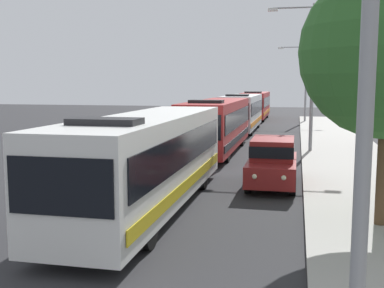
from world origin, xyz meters
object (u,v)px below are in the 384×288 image
object	(u,v)px
bus_middle	(242,111)
bus_fourth_in_line	(256,105)
white_suv	(273,160)
streetlamp_far	(306,74)
bus_lead	(149,158)
streetlamp_mid	(313,63)
streetlamp_near	(370,19)
bus_second_in_line	(217,124)

from	to	relation	value
bus_middle	bus_fourth_in_line	distance (m)	13.38
bus_fourth_in_line	white_suv	xyz separation A→B (m)	(3.70, -35.01, -0.66)
streetlamp_far	bus_lead	bearing A→B (deg)	-98.42
bus_middle	streetlamp_mid	size ratio (longest dim) A/B	1.34
bus_fourth_in_line	white_suv	bearing A→B (deg)	-83.97
bus_lead	streetlamp_near	world-z (taller)	streetlamp_near
streetlamp_mid	streetlamp_far	xyz separation A→B (m)	(-0.00, 22.41, -0.27)
bus_second_in_line	streetlamp_mid	bearing A→B (deg)	9.52
bus_second_in_line	bus_fourth_in_line	world-z (taller)	same
white_suv	streetlamp_far	world-z (taller)	streetlamp_far
bus_second_in_line	streetlamp_mid	distance (m)	6.52
bus_middle	bus_fourth_in_line	bearing A→B (deg)	90.00
bus_fourth_in_line	streetlamp_near	size ratio (longest dim) A/B	1.47
bus_lead	streetlamp_far	size ratio (longest dim) A/B	1.50
bus_middle	streetlamp_far	world-z (taller)	streetlamp_far
bus_second_in_line	streetlamp_far	distance (m)	24.16
streetlamp_mid	streetlamp_far	size ratio (longest dim) A/B	1.07
bus_lead	streetlamp_mid	xyz separation A→B (m)	(5.40, 14.06, 3.55)
bus_second_in_line	bus_fourth_in_line	distance (m)	26.25
streetlamp_near	bus_fourth_in_line	bearing A→B (deg)	96.45
bus_middle	streetlamp_far	bearing A→B (deg)	62.67
white_suv	streetlamp_near	world-z (taller)	streetlamp_near
bus_lead	bus_middle	world-z (taller)	same
bus_middle	streetlamp_far	size ratio (longest dim) A/B	1.44
streetlamp_near	bus_lead	bearing A→B (deg)	122.88
bus_fourth_in_line	streetlamp_near	bearing A→B (deg)	-83.55
streetlamp_mid	bus_second_in_line	bearing A→B (deg)	-170.48
bus_middle	streetlamp_near	bearing A→B (deg)	-81.08
white_suv	streetlamp_mid	size ratio (longest dim) A/B	0.54
bus_fourth_in_line	streetlamp_far	world-z (taller)	streetlamp_far
bus_second_in_line	white_suv	size ratio (longest dim) A/B	2.56
bus_lead	streetlamp_near	distance (m)	10.42
bus_fourth_in_line	streetlamp_near	distance (m)	48.16
white_suv	bus_fourth_in_line	bearing A→B (deg)	96.03
bus_fourth_in_line	bus_middle	bearing A→B (deg)	-90.00
bus_lead	bus_second_in_line	xyz separation A→B (m)	(-0.00, 13.16, -0.00)
streetlamp_near	streetlamp_mid	xyz separation A→B (m)	(0.00, 22.41, 0.43)
bus_second_in_line	streetlamp_mid	xyz separation A→B (m)	(5.40, 0.91, 3.55)
bus_second_in_line	white_suv	bearing A→B (deg)	-67.10
bus_middle	bus_lead	bearing A→B (deg)	-90.00
bus_second_in_line	bus_middle	world-z (taller)	same
streetlamp_mid	bus_lead	bearing A→B (deg)	-111.00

